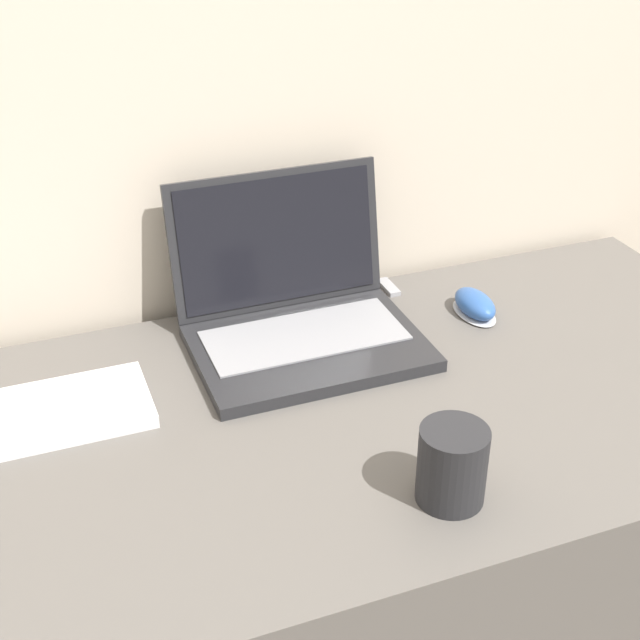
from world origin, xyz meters
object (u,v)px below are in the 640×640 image
(computer_mouse, at_px, (475,305))
(external_keyboard, at_px, (14,421))
(laptop, at_px, (297,309))
(drink_cup, at_px, (452,464))
(usb_stick, at_px, (389,287))

(computer_mouse, xyz_separation_m, external_keyboard, (-0.74, -0.05, -0.01))
(laptop, relative_size, computer_mouse, 3.42)
(laptop, bearing_deg, drink_cup, -83.82)
(laptop, relative_size, external_keyboard, 0.95)
(drink_cup, bearing_deg, external_keyboard, 145.13)
(usb_stick, bearing_deg, computer_mouse, -53.87)
(drink_cup, distance_m, external_keyboard, 0.60)
(external_keyboard, bearing_deg, drink_cup, -34.87)
(computer_mouse, relative_size, external_keyboard, 0.28)
(external_keyboard, relative_size, usb_stick, 6.17)
(drink_cup, relative_size, computer_mouse, 0.99)
(external_keyboard, xyz_separation_m, usb_stick, (0.65, 0.18, -0.01))
(drink_cup, height_order, external_keyboard, drink_cup)
(laptop, distance_m, drink_cup, 0.43)
(computer_mouse, height_order, external_keyboard, computer_mouse)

